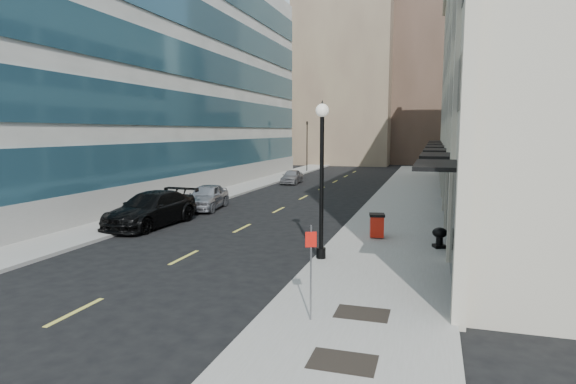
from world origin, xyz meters
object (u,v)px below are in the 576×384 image
Objects in this scene: car_grey_sedan at (292,177)px; lamppost at (322,167)px; traffic_signal at (307,125)px; sign_post at (311,260)px; car_black_pickup at (151,209)px; trash_bin at (377,225)px; car_silver_sedan at (207,197)px; urn_planter at (440,235)px.

lamppost reaches higher than car_grey_sedan.
lamppost is (10.80, -39.08, -2.10)m from traffic_signal.
sign_post is (1.10, -5.93, -1.89)m from lamppost.
car_black_pickup is at bearing 113.17° from sign_post.
trash_bin is (10.46, -21.85, 0.07)m from car_grey_sedan.
trash_bin is at bearing -70.42° from traffic_signal.
lamppost is (9.75, -10.02, 2.82)m from car_silver_sedan.
traffic_signal reaches higher than car_grey_sedan.
urn_planter is at bearing -34.40° from car_silver_sedan.
sign_post is at bearing -103.17° from trash_bin.
sign_post is at bearing -75.19° from traffic_signal.
car_silver_sedan is 15.69m from urn_planter.
traffic_signal is 40.60m from lamppost.
lamppost is 2.41× the size of sign_post.
trash_bin is (12.40, -34.85, -4.98)m from traffic_signal.
car_black_pickup is at bearing -101.29° from car_silver_sedan.
trash_bin is at bearing 156.26° from urn_planter.
car_black_pickup is at bearing -96.39° from car_grey_sedan.
sign_post reaches higher than car_black_pickup.
car_silver_sedan is at bearing 90.69° from car_black_pickup.
car_silver_sedan is 0.80× the size of lamppost.
traffic_signal is at bearing 84.10° from car_silver_sedan.
lamppost is at bearing 76.05° from sign_post.
car_black_pickup reaches higher than urn_planter.
trash_bin is (11.35, -5.80, -0.06)m from car_silver_sedan.
urn_planter is (13.16, -23.04, -0.00)m from car_grey_sedan.
lamppost is 6.04m from urn_planter.
car_silver_sedan is (0.33, 5.75, -0.09)m from car_black_pickup.
car_silver_sedan is 19.31m from sign_post.
trash_bin is 10.21m from sign_post.
car_grey_sedan is at bearing -81.49° from traffic_signal.
sign_post is (10.85, -15.95, 0.92)m from car_silver_sedan.
car_black_pickup is 11.28m from lamppost.
car_black_pickup reaches higher than car_grey_sedan.
sign_post is at bearing -79.49° from lamppost.
car_silver_sedan is 5.56× the size of urn_planter.
sign_post is (11.18, -10.20, 0.84)m from car_black_pickup.
lamppost is at bearing -74.55° from traffic_signal.
traffic_signal reaches higher than car_silver_sedan.
urn_planter is (2.70, -1.19, -0.07)m from trash_bin.
car_black_pickup is at bearing 175.10° from urn_planter.
traffic_signal is at bearing 80.35° from sign_post.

